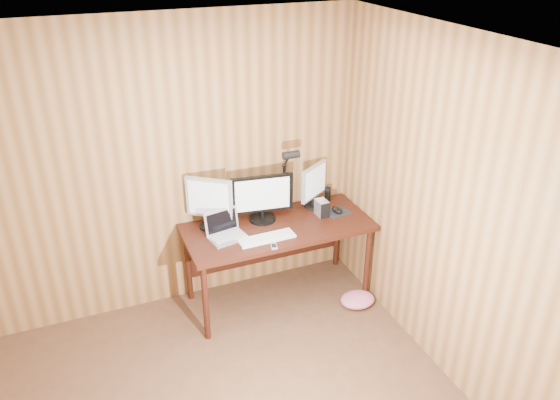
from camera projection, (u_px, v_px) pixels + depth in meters
room_shell at (228, 321)px, 2.77m from camera, size 4.00×4.00×4.00m
desk at (275, 234)px, 4.77m from camera, size 1.60×0.70×0.75m
monitor_center at (262, 198)px, 4.65m from camera, size 0.54×0.23×0.42m
monitor_left at (209, 202)px, 4.53m from camera, size 0.34×0.27×0.45m
monitor_right at (314, 185)px, 4.88m from camera, size 0.32×0.22×0.40m
laptop at (225, 231)px, 4.47m from camera, size 0.33×0.28×0.21m
keyboard at (267, 238)px, 4.45m from camera, size 0.47×0.15×0.02m
mousepad at (337, 212)px, 4.87m from camera, size 0.24×0.21×0.00m
mouse at (337, 210)px, 4.86m from camera, size 0.08×0.12×0.04m
hard_drive at (322, 208)px, 4.79m from camera, size 0.09×0.13×0.14m
phone at (274, 246)px, 4.35m from camera, size 0.07×0.10×0.01m
speaker at (328, 194)px, 5.05m from camera, size 0.06×0.06×0.13m
desk_lamp at (288, 170)px, 4.73m from camera, size 0.15×0.21×0.63m
fabric_pile at (358, 300)px, 4.88m from camera, size 0.34×0.29×0.10m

